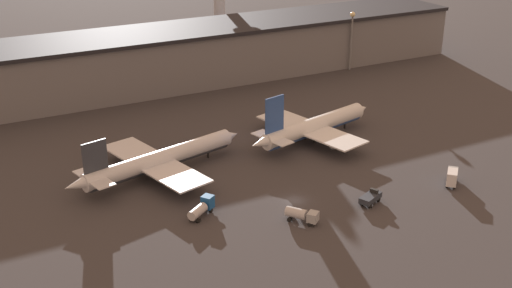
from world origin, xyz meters
name	(u,v)px	position (x,y,z in m)	size (l,w,h in m)	color
ground	(294,201)	(0.00, 0.00, 0.00)	(600.00, 600.00, 0.00)	#383538
terminal_building	(151,60)	(0.00, 89.03, 9.02)	(224.01, 27.44, 17.96)	slate
airplane_0	(159,160)	(-20.76, 25.58, 3.61)	(46.32, 34.07, 12.61)	silver
airplane_1	(313,127)	(21.60, 26.49, 3.77)	(42.29, 32.74, 15.03)	white
service_vehicle_0	(371,198)	(13.58, -8.46, 1.30)	(6.24, 4.55, 2.76)	#282D38
service_vehicle_1	(302,215)	(-3.41, -8.39, 1.66)	(5.72, 6.61, 2.80)	#9EA3A8
service_vehicle_2	(452,176)	(34.93, -9.89, 2.03)	(6.17, 5.99, 3.70)	#9EA3A8
service_vehicle_3	(202,208)	(-19.93, 3.24, 1.78)	(7.17, 5.83, 3.42)	#195199
lamp_post_1	(352,32)	(68.22, 75.36, 13.34)	(1.80, 1.80, 20.41)	slate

